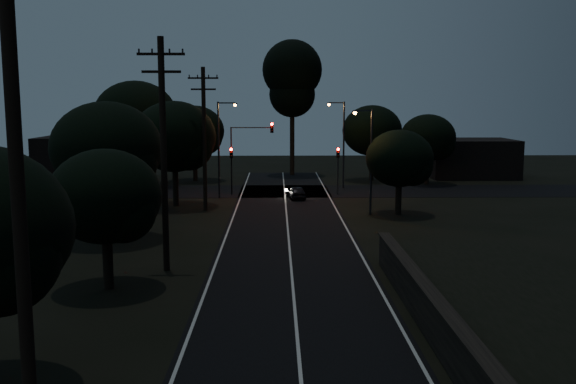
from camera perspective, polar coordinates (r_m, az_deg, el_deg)
name	(u,v)px	position (r m, az deg, el deg)	size (l,w,h in m)	color
road_surface	(286,212)	(46.92, -0.15, -1.78)	(60.00, 70.00, 0.03)	black
retaining_wall	(559,353)	(21.31, 22.98, -13.04)	(6.93, 26.00, 1.60)	black
utility_pole_near	(18,191)	(14.25, -22.89, 0.10)	(2.20, 0.30, 12.00)	black
utility_pole_mid	(164,151)	(30.65, -11.01, 3.60)	(2.20, 0.30, 11.00)	black
utility_pole_far	(204,136)	(47.46, -7.46, 4.92)	(2.20, 0.30, 10.50)	black
tree_left_b	(109,199)	(28.23, -15.65, -0.61)	(4.78, 4.78, 6.08)	black
tree_left_c	(110,151)	(38.29, -15.53, 3.53)	(6.38, 6.38, 8.06)	black
tree_left_d	(177,138)	(49.63, -9.83, 4.72)	(6.37, 6.37, 8.08)	black
tree_far_nw	(196,132)	(65.55, -8.14, 5.28)	(6.01, 6.01, 7.62)	black
tree_far_w	(138,118)	(62.33, -13.16, 6.43)	(7.82, 7.82, 9.97)	black
tree_far_ne	(374,132)	(65.80, 7.68, 5.32)	(6.05, 6.05, 7.65)	black
tree_far_e	(430,139)	(63.85, 12.51, 4.62)	(5.36, 5.36, 6.80)	black
tree_right_a	(402,160)	(46.05, 10.10, 2.83)	(4.78, 4.78, 6.07)	black
tall_pine	(292,78)	(70.16, 0.38, 10.12)	(6.43, 6.43, 14.61)	black
building_left	(92,158)	(70.06, -17.03, 2.95)	(10.00, 8.00, 4.40)	black
building_right	(470,158)	(71.43, 15.85, 2.92)	(9.00, 7.00, 4.00)	black
signal_left	(231,162)	(55.47, -5.05, 2.66)	(0.28, 0.35, 4.10)	black
signal_right	(338,162)	(55.58, 4.46, 2.68)	(0.28, 0.35, 4.10)	black
signal_mast	(251,145)	(55.26, -3.32, 4.22)	(3.70, 0.35, 6.25)	black
streetlight_a	(221,143)	(53.41, -5.99, 4.38)	(1.66, 0.26, 8.00)	black
streetlight_b	(342,138)	(59.50, 4.79, 4.77)	(1.66, 0.26, 8.00)	black
streetlight_c	(369,154)	(45.71, 7.20, 3.38)	(1.46, 0.26, 7.50)	black
car	(296,192)	(53.22, 0.73, -0.03)	(1.27, 3.15, 1.07)	black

